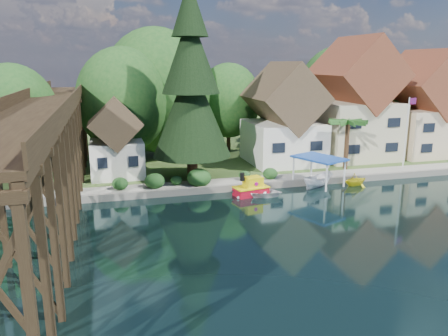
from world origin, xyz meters
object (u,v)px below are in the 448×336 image
Objects in this scene: tugboat at (251,188)px; house_right at (423,110)px; house_center at (354,107)px; palm_tree at (348,124)px; boat_canopy at (318,174)px; shed at (116,143)px; conifer at (191,86)px; house_left at (283,121)px; boat_yellow at (356,179)px; boat_white_a at (257,191)px; flagpole at (408,126)px; trestle_bridge at (49,147)px.

house_right is at bearing 21.10° from tugboat.
tugboat is (-15.87, -10.10, -5.77)m from house_center.
palm_tree is 7.71m from boat_canopy.
shed is 0.43× the size of conifer.
shed reaches higher than palm_tree.
conifer is 3.31× the size of palm_tree.
house_center is at bearing 3.18° from house_left.
house_left is at bearing -180.00° from house_right.
house_right is at bearing -68.26° from boat_yellow.
house_center is at bearing 32.47° from tugboat.
tugboat is at bearing 81.24° from boat_yellow.
house_left reaches higher than boat_white_a.
house_left is 7.04m from palm_tree.
shed is (-27.00, -2.00, -2.59)m from house_center.
flagpole is at bearing -81.30° from boat_yellow.
house_center is at bearing -26.39° from boat_white_a.
conifer reaches higher than house_left.
house_center is 2.60× the size of boat_canopy.
boat_yellow is at bearing -108.24° from palm_tree.
house_left is at bearing 148.91° from flagpole.
shed reaches higher than boat_white_a.
trestle_bridge is at bearing -175.06° from boat_canopy.
boat_yellow is at bearing -5.31° from boat_canopy.
house_center reaches higher than boat_yellow.
house_center is 1.85× the size of flagpole.
house_left is at bearing 4.77° from shed.
boat_canopy is at bearing -168.45° from flagpole.
trestle_bridge is 42.41m from house_right.
conifer is 22.53m from flagpole.
tugboat reaches higher than boat_white_a.
shed is at bearing 61.81° from trestle_bridge.
palm_tree is at bearing -29.21° from boat_yellow.
house_left reaches higher than palm_tree.
boat_white_a is (4.70, -5.50, -8.80)m from conifer.
house_right reaches higher than boat_yellow.
shed is 2.42× the size of tugboat.
trestle_bridge is at bearing -118.19° from shed.
house_center is 13.99m from boat_canopy.
flagpole is at bearing -31.09° from house_left.
shed reaches higher than tugboat.
house_left is 1.47× the size of flagpole.
conifer is at bearing 174.10° from flagpole.
shed is at bearing -177.61° from house_right.
house_center is 9.04m from house_right.
trestle_bridge is at bearing -151.35° from conifer.
shed is at bearing 84.12° from boat_white_a.
trestle_bridge reaches higher than boat_white_a.
boat_canopy is at bearing 73.72° from boat_yellow.
house_center is at bearing 13.50° from conifer.
house_center is (9.00, 0.50, 1.28)m from house_left.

